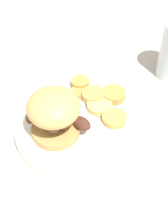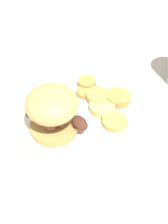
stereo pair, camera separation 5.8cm
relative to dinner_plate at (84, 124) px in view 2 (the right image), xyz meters
name	(u,v)px [view 2 (the right image)]	position (x,y,z in m)	size (l,w,h in m)	color
ground_plane	(84,127)	(0.00, 0.00, -0.01)	(4.00, 4.00, 0.00)	#B2A899
dinner_plate	(84,124)	(0.00, 0.00, 0.00)	(0.27, 0.27, 0.02)	white
sandwich	(53,110)	(-0.03, 0.05, 0.06)	(0.09, 0.13, 0.09)	tan
potato_round_0	(102,107)	(0.04, -0.03, 0.01)	(0.05, 0.05, 0.01)	#DBB766
potato_round_1	(87,83)	(0.10, 0.02, 0.02)	(0.04, 0.04, 0.01)	#BC8942
potato_round_2	(98,96)	(0.07, -0.01, 0.02)	(0.05, 0.05, 0.02)	tan
potato_round_3	(118,98)	(0.07, -0.05, 0.02)	(0.05, 0.05, 0.02)	#BC8942
potato_round_4	(85,92)	(0.08, 0.02, 0.01)	(0.04, 0.04, 0.01)	#BC8942
potato_round_5	(115,121)	(0.01, -0.06, 0.01)	(0.05, 0.05, 0.01)	tan
napkin	(4,66)	(0.13, 0.24, -0.01)	(0.11, 0.07, 0.01)	white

